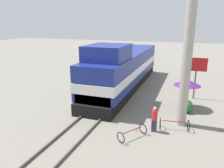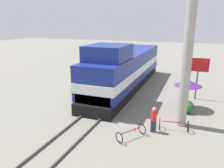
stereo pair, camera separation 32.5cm
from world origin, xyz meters
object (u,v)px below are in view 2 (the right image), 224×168
Objects in this scene: utility_pole at (189,42)px; bicycle at (174,125)px; locomotive at (125,69)px; person_bystander at (154,119)px; vendor_umbrella at (188,83)px; bicycle_spare at (131,133)px; billboard_sign at (198,69)px.

bicycle is at bearing -112.20° from utility_pole.
locomotive reaches higher than person_bystander.
bicycle_spare is at bearing -114.67° from vendor_umbrella.
bicycle_spare is at bearing -111.29° from billboard_sign.
person_bystander is 1.39m from bicycle.
locomotive is 9.27m from utility_pole.
locomotive is 4.67× the size of billboard_sign.
locomotive is at bearing 132.37° from utility_pole.
vendor_umbrella is at bearing 70.29° from person_bystander.
utility_pole is 5.76× the size of bicycle_spare.
bicycle_spare is (-2.67, -5.80, -1.70)m from vendor_umbrella.
utility_pole reaches higher than vendor_umbrella.
bicycle is at bearing -97.48° from vendor_umbrella.
vendor_umbrella is at bearing -29.52° from locomotive.
utility_pole is at bearing -99.28° from bicycle_spare.
vendor_umbrella is 0.64× the size of billboard_sign.
utility_pole is 6.19m from bicycle_spare.
locomotive reaches higher than billboard_sign.
bicycle_spare is (3.31, -9.19, -1.60)m from locomotive.
utility_pole is 4.99m from bicycle.
bicycle is (1.12, 0.65, -0.50)m from person_bystander.
billboard_sign is (6.58, -0.79, 0.71)m from locomotive.
bicycle is at bearing 29.90° from person_bystander.
locomotive is 1.59× the size of utility_pole.
bicycle is at bearing -106.11° from bicycle_spare.
bicycle is at bearing -53.27° from locomotive.
person_bystander is 1.68m from bicycle_spare.
utility_pole is at bearing -30.60° from bicycle.
person_bystander is at bearing -97.08° from bicycle_spare.
utility_pole is 4.62× the size of vendor_umbrella.
utility_pole is 4.89m from person_bystander.
locomotive reaches higher than vendor_umbrella.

